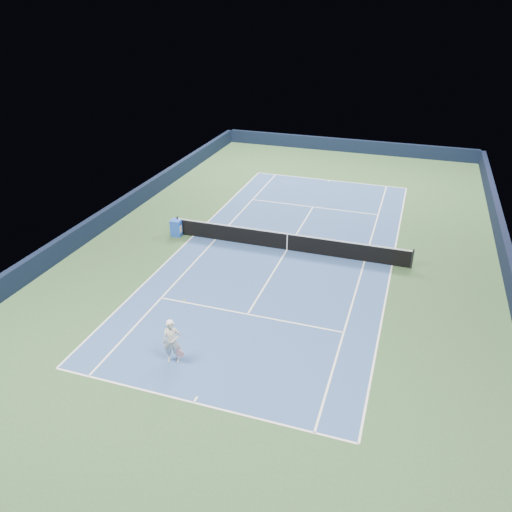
% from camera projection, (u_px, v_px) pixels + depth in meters
% --- Properties ---
extents(ground, '(40.00, 40.00, 0.00)m').
position_uv_depth(ground, '(287.00, 250.00, 26.65)').
color(ground, '#2E4D2A').
rests_on(ground, ground).
extents(wall_far, '(22.00, 0.35, 1.10)m').
position_uv_depth(wall_far, '(347.00, 145.00, 43.05)').
color(wall_far, black).
rests_on(wall_far, ground).
extents(wall_right, '(0.35, 40.00, 1.10)m').
position_uv_depth(wall_right, '(510.00, 272.00, 23.38)').
color(wall_right, black).
rests_on(wall_right, ground).
extents(wall_left, '(0.35, 40.00, 1.10)m').
position_uv_depth(wall_left, '(110.00, 215.00, 29.41)').
color(wall_left, black).
rests_on(wall_left, ground).
extents(court_surface, '(10.97, 23.77, 0.01)m').
position_uv_depth(court_surface, '(287.00, 250.00, 26.65)').
color(court_surface, '#2D4A7E').
rests_on(court_surface, ground).
extents(baseline_far, '(10.97, 0.08, 0.00)m').
position_uv_depth(baseline_far, '(329.00, 180.00, 36.63)').
color(baseline_far, white).
rests_on(baseline_far, ground).
extents(baseline_near, '(10.97, 0.08, 0.00)m').
position_uv_depth(baseline_near, '(194.00, 403.00, 16.66)').
color(baseline_near, white).
rests_on(baseline_near, ground).
extents(sideline_doubles_right, '(0.08, 23.77, 0.00)m').
position_uv_depth(sideline_doubles_right, '(392.00, 265.00, 25.12)').
color(sideline_doubles_right, white).
rests_on(sideline_doubles_right, ground).
extents(sideline_doubles_left, '(0.08, 23.77, 0.00)m').
position_uv_depth(sideline_doubles_left, '(193.00, 236.00, 28.18)').
color(sideline_doubles_left, white).
rests_on(sideline_doubles_left, ground).
extents(sideline_singles_right, '(0.08, 23.77, 0.00)m').
position_uv_depth(sideline_singles_right, '(365.00, 261.00, 25.50)').
color(sideline_singles_right, white).
rests_on(sideline_singles_right, ground).
extents(sideline_singles_left, '(0.08, 23.77, 0.00)m').
position_uv_depth(sideline_singles_left, '(216.00, 239.00, 27.79)').
color(sideline_singles_left, white).
rests_on(sideline_singles_left, ground).
extents(service_line_far, '(8.23, 0.08, 0.00)m').
position_uv_depth(service_line_far, '(313.00, 207.00, 32.02)').
color(service_line_far, white).
rests_on(service_line_far, ground).
extents(service_line_near, '(8.23, 0.08, 0.00)m').
position_uv_depth(service_line_near, '(248.00, 314.00, 21.27)').
color(service_line_near, white).
rests_on(service_line_near, ground).
extents(center_service_line, '(0.08, 12.80, 0.00)m').
position_uv_depth(center_service_line, '(287.00, 250.00, 26.65)').
color(center_service_line, white).
rests_on(center_service_line, ground).
extents(center_mark_far, '(0.08, 0.30, 0.00)m').
position_uv_depth(center_mark_far, '(329.00, 181.00, 36.51)').
color(center_mark_far, white).
rests_on(center_mark_far, ground).
extents(center_mark_near, '(0.08, 0.30, 0.00)m').
position_uv_depth(center_mark_near, '(195.00, 400.00, 16.78)').
color(center_mark_near, white).
rests_on(center_mark_near, ground).
extents(tennis_net, '(12.90, 0.10, 1.07)m').
position_uv_depth(tennis_net, '(287.00, 241.00, 26.42)').
color(tennis_net, black).
rests_on(tennis_net, ground).
extents(sponsor_cube, '(0.64, 0.56, 0.94)m').
position_uv_depth(sponsor_cube, '(177.00, 228.00, 28.04)').
color(sponsor_cube, blue).
rests_on(sponsor_cube, ground).
extents(tennis_player, '(0.86, 1.35, 2.12)m').
position_uv_depth(tennis_player, '(172.00, 342.00, 18.16)').
color(tennis_player, silver).
rests_on(tennis_player, ground).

